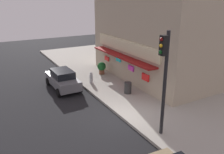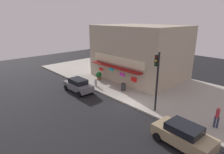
# 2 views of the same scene
# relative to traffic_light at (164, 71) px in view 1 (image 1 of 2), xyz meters

# --- Properties ---
(ground_plane) EXTENTS (62.32, 62.32, 0.00)m
(ground_plane) POSITION_rel_traffic_light_xyz_m (-2.68, -0.78, -3.64)
(ground_plane) COLOR black
(sidewalk) EXTENTS (41.55, 12.53, 0.18)m
(sidewalk) POSITION_rel_traffic_light_xyz_m (-2.68, 5.48, -3.55)
(sidewalk) COLOR #A39E93
(sidewalk) RESTS_ON ground_plane
(corner_building) EXTENTS (11.58, 9.64, 7.23)m
(corner_building) POSITION_rel_traffic_light_xyz_m (-7.75, 7.16, 0.15)
(corner_building) COLOR tan
(corner_building) RESTS_ON sidewalk
(traffic_light) EXTENTS (0.32, 0.58, 5.43)m
(traffic_light) POSITION_rel_traffic_light_xyz_m (0.00, 0.00, 0.00)
(traffic_light) COLOR black
(traffic_light) RESTS_ON sidewalk
(fire_hydrant) EXTENTS (0.53, 0.29, 0.94)m
(fire_hydrant) POSITION_rel_traffic_light_xyz_m (-8.81, 0.08, -3.01)
(fire_hydrant) COLOR #B2B2B7
(fire_hydrant) RESTS_ON sidewalk
(trash_can) EXTENTS (0.54, 0.54, 0.85)m
(trash_can) POSITION_rel_traffic_light_xyz_m (-5.44, 1.54, -3.04)
(trash_can) COLOR #2D2D2D
(trash_can) RESTS_ON sidewalk
(potted_plant_by_doorway) EXTENTS (0.80, 0.80, 1.14)m
(potted_plant_by_doorway) POSITION_rel_traffic_light_xyz_m (-10.51, 1.93, -2.81)
(potted_plant_by_doorway) COLOR brown
(potted_plant_by_doorway) RESTS_ON sidewalk
(parked_car_grey) EXTENTS (4.04, 1.96, 1.56)m
(parked_car_grey) POSITION_rel_traffic_light_xyz_m (-9.14, -2.26, -2.84)
(parked_car_grey) COLOR slate
(parked_car_grey) RESTS_ON ground_plane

